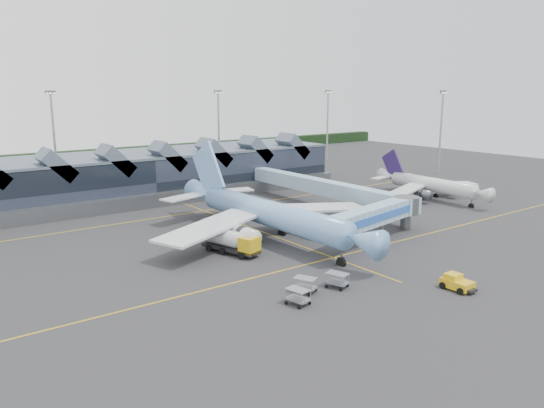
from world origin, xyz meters
TOP-DOWN VIEW (x-y plane):
  - ground at (0.00, 0.00)m, footprint 260.00×260.00m
  - taxi_stripes at (0.00, 10.00)m, footprint 120.00×60.00m
  - tree_line_far at (0.00, 110.00)m, footprint 260.00×4.00m
  - terminal at (-5.07, 47.35)m, footprint 90.00×22.25m
  - light_masts at (21.00, 62.80)m, footprint 132.40×42.56m
  - main_airliner at (-1.96, 5.38)m, footprint 38.87×44.65m
  - regional_jet at (43.96, 9.73)m, footprint 26.38×28.72m
  - jet_bridge at (11.76, -5.35)m, footprint 24.18×7.64m
  - fuel_truck at (-10.31, 2.50)m, footprint 4.92×9.80m
  - pushback_tug at (3.38, -25.20)m, footprint 2.57×4.02m
  - baggage_carts at (-11.01, -16.53)m, footprint 9.06×5.07m

SIDE VIEW (x-z plane):
  - ground at x=0.00m, z-range 0.00..0.00m
  - taxi_stripes at x=0.00m, z-range 0.00..0.01m
  - pushback_tug at x=3.38m, z-range -0.09..1.67m
  - baggage_carts at x=-11.01m, z-range 0.11..1.88m
  - fuel_truck at x=-10.31m, z-range 0.20..3.49m
  - tree_line_far at x=0.00m, z-range 0.00..4.00m
  - regional_jet at x=43.96m, z-range -1.80..8.07m
  - jet_bridge at x=11.76m, z-range 1.08..6.64m
  - main_airliner at x=-1.96m, z-range -2.96..11.40m
  - terminal at x=-5.07m, z-range -1.38..11.14m
  - light_masts at x=21.00m, z-range 1.26..23.71m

